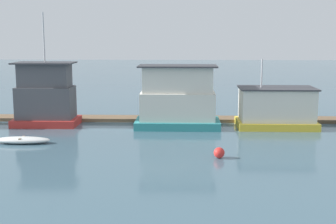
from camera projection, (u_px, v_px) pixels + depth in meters
ground_plane at (168, 127)px, 39.02m from camera, size 200.00×200.00×0.00m
dock_walkway at (170, 119)px, 41.69m from camera, size 51.00×2.07×0.30m
houseboat_red at (46, 97)px, 39.24m from camera, size 5.35×3.26×9.41m
houseboat_teal at (178, 100)px, 38.33m from camera, size 6.93×3.61×5.13m
houseboat_yellow at (276, 108)px, 38.47m from camera, size 6.41×3.82×5.63m
dinghy_white at (22, 140)px, 33.01m from camera, size 4.05×1.30×0.47m
buoy_red at (219, 153)px, 29.09m from camera, size 0.69×0.69×0.69m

